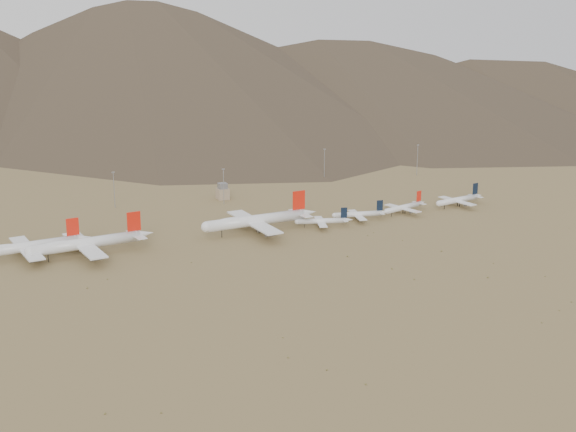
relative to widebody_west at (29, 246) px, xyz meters
name	(u,v)px	position (x,y,z in m)	size (l,w,h in m)	color
ground	(250,248)	(119.18, -37.08, -6.82)	(3000.00, 3000.00, 0.00)	olive
widebody_west	(29,246)	(0.00, 0.00, 0.00)	(66.59, 51.35, 19.78)	white
widebody_centre	(87,243)	(30.15, -10.42, 0.81)	(74.54, 57.47, 22.14)	white
widebody_east	(256,220)	(135.66, -8.89, 1.31)	(79.38, 60.83, 23.57)	white
narrowbody_a	(323,221)	(179.29, -15.67, -2.77)	(36.20, 27.06, 12.49)	white
narrowbody_b	(360,214)	(208.84, -11.66, -2.65)	(38.20, 28.14, 12.84)	white
narrowbody_c	(404,207)	(245.72, -9.54, -2.44)	(40.02, 29.53, 13.48)	white
narrowbody_d	(459,200)	(291.34, -10.02, -2.05)	(44.37, 32.25, 14.70)	white
control_tower	(223,192)	(149.18, 82.92, -1.50)	(8.00, 8.00, 12.00)	tan
mast_west	(114,188)	(71.87, 92.32, 7.39)	(2.00, 0.60, 25.70)	gray
mast_centre	(224,184)	(144.68, 69.16, 7.39)	(2.00, 0.60, 25.70)	gray
mast_east	(324,163)	(247.14, 107.78, 7.39)	(2.00, 0.60, 25.70)	gray
mast_far_east	(417,158)	(325.76, 90.92, 7.39)	(2.00, 0.60, 25.70)	gray
desert_scrub	(365,293)	(140.32, -131.20, -6.54)	(423.26, 174.89, 0.77)	olive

